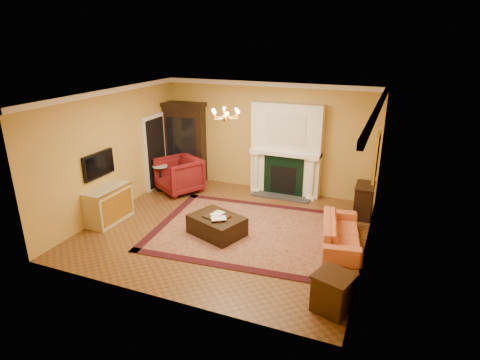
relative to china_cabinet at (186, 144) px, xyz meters
The scene contains 26 objects.
floor 3.64m from the china_cabinet, 46.05° to the right, with size 6.00×5.50×0.02m, color brown.
ceiling 3.94m from the china_cabinet, 46.05° to the right, with size 6.00×5.50×0.02m, color silver.
wall_back 2.44m from the china_cabinet, ahead, with size 6.00×0.02×3.00m, color #DDA44F.
wall_front 5.78m from the china_cabinet, 65.43° to the right, with size 6.00×0.02×3.00m, color #DDA44F.
wall_left 2.59m from the china_cabinet, 103.77° to the right, with size 0.02×5.50×3.00m, color #DDA44F.
wall_right 5.97m from the china_cabinet, 24.71° to the right, with size 0.02×5.50×3.00m, color #DDA44F.
fireplace 3.00m from the china_cabinet, ahead, with size 1.90×0.70×2.50m.
crown_molding 3.38m from the china_cabinet, 32.58° to the right, with size 6.00×5.50×0.12m.
doorway 0.97m from the china_cabinet, 125.06° to the right, with size 0.08×1.05×2.10m.
tv_panel 3.15m from the china_cabinet, 100.02° to the right, with size 0.09×0.95×0.58m.
gilt_mirror 5.50m from the china_cabinet, 11.48° to the right, with size 0.06×0.76×1.05m.
chandelier 3.76m from the china_cabinet, 46.05° to the right, with size 0.63×0.55×0.53m.
oriental_rug 3.99m from the china_cabinet, 39.26° to the right, with size 4.31×3.23×0.02m, color #4F1117.
china_cabinet is the anchor object (origin of this frame).
wingback_armchair 1.11m from the china_cabinet, 74.75° to the right, with size 1.05×0.98×1.08m, color maroon.
pedestal_table 1.26m from the china_cabinet, 106.72° to the right, with size 0.41×0.41×0.73m.
commode 3.27m from the china_cabinet, 95.94° to the right, with size 0.53×1.12×0.84m, color beige.
coral_sofa 5.45m from the china_cabinet, 24.63° to the right, with size 1.89×0.55×0.74m, color #E07247.
end_table 6.84m from the china_cabinet, 41.08° to the right, with size 0.53×0.53×0.62m, color #311D0D.
console_table 5.27m from the china_cabinet, ahead, with size 0.40×0.70×0.78m, color black.
leather_ottoman 3.76m from the china_cabinet, 50.82° to the right, with size 1.13×0.82×0.42m, color black.
ottoman_tray 3.75m from the china_cabinet, 50.99° to the right, with size 0.50×0.39×0.03m, color black.
book_a 3.58m from the china_cabinet, 51.68° to the right, with size 0.23×0.03×0.31m, color gray.
book_b 3.78m from the china_cabinet, 50.75° to the right, with size 0.23×0.02×0.32m, color gray.
topiary_left 2.27m from the china_cabinet, ahead, with size 0.18×0.18×0.47m.
topiary_right 3.60m from the china_cabinet, ahead, with size 0.18×0.18×0.48m.
Camera 1 is at (3.37, -7.49, 4.18)m, focal length 30.00 mm.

